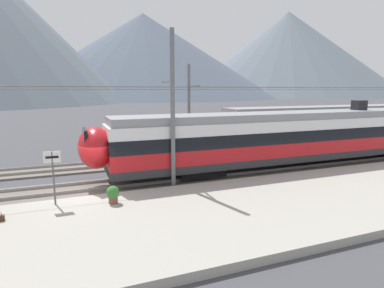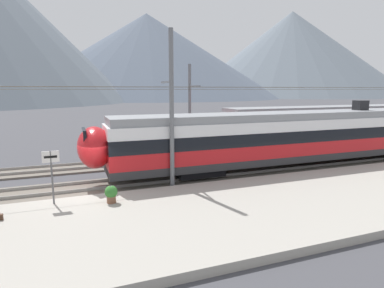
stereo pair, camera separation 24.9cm
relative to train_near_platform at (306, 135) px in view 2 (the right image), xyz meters
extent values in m
plane|color=#424247|center=(-14.56, -1.38, -2.23)|extent=(400.00, 400.00, 0.00)
cube|color=#A39E93|center=(-14.56, -6.01, -2.06)|extent=(120.00, 7.89, 0.33)
cube|color=#6B6359|center=(-14.56, 0.00, -2.17)|extent=(120.00, 3.00, 0.12)
cube|color=gray|center=(-14.56, -0.72, -2.03)|extent=(120.00, 0.07, 0.16)
cube|color=gray|center=(-14.56, 0.72, -2.03)|extent=(120.00, 0.07, 0.16)
cube|color=#6B6359|center=(-14.56, 5.03, -2.17)|extent=(120.00, 3.00, 0.12)
cube|color=gray|center=(-14.56, 4.31, -2.03)|extent=(120.00, 0.07, 0.16)
cube|color=gray|center=(-14.56, 5.75, -2.03)|extent=(120.00, 0.07, 0.16)
cube|color=#2D2D30|center=(0.59, 0.00, -1.30)|extent=(28.04, 2.99, 0.45)
cube|color=red|center=(0.59, 0.00, -0.65)|extent=(28.04, 2.99, 0.85)
cube|color=black|center=(0.59, 0.00, 0.15)|extent=(28.04, 3.03, 0.75)
cube|color=white|center=(0.59, 0.00, 0.85)|extent=(28.04, 2.99, 0.65)
cube|color=gray|center=(0.59, 0.00, 1.40)|extent=(27.74, 2.79, 0.45)
cube|color=black|center=(-8.10, 0.00, -1.74)|extent=(2.80, 2.39, 0.42)
ellipsoid|color=red|center=(-13.98, 0.00, 0.05)|extent=(1.80, 2.75, 2.25)
cube|color=black|center=(-14.48, 0.00, 0.47)|extent=(0.16, 1.79, 1.19)
cube|color=black|center=(4.80, 0.00, 1.97)|extent=(0.90, 0.70, 0.70)
cube|color=#2D2D30|center=(11.26, 5.03, -1.30)|extent=(29.47, 2.94, 0.45)
cube|color=maroon|center=(11.26, 5.03, -0.65)|extent=(29.47, 2.94, 0.85)
cube|color=black|center=(11.26, 5.03, 0.15)|extent=(29.47, 2.98, 0.75)
cube|color=silver|center=(11.26, 5.03, 0.85)|extent=(29.47, 2.94, 0.65)
cube|color=gray|center=(11.26, 5.03, 1.40)|extent=(29.17, 2.74, 0.45)
cube|color=black|center=(2.13, 5.03, -1.74)|extent=(2.80, 2.35, 0.42)
ellipsoid|color=maroon|center=(-4.02, 5.03, 0.05)|extent=(1.80, 2.70, 2.25)
cube|color=black|center=(-4.52, 5.03, 0.47)|extent=(0.16, 1.76, 1.19)
cylinder|color=slate|center=(-10.16, -1.66, 1.96)|extent=(0.24, 0.24, 8.37)
cube|color=slate|center=(-10.16, -0.83, 3.50)|extent=(0.10, 1.96, 0.10)
cylinder|color=#473823|center=(-10.16, 0.00, 3.25)|extent=(42.26, 0.02, 0.02)
cylinder|color=slate|center=(-5.90, 7.09, 1.45)|extent=(0.24, 0.24, 7.35)
cube|color=slate|center=(-5.90, 6.06, 3.37)|extent=(0.10, 2.36, 0.10)
cylinder|color=#473823|center=(-5.90, 5.03, 3.12)|extent=(42.26, 0.02, 0.02)
cylinder|color=#59595B|center=(-16.01, -2.79, -0.70)|extent=(0.08, 0.08, 2.38)
cube|color=silver|center=(-16.01, -2.79, 0.24)|extent=(0.70, 0.06, 0.50)
cube|color=black|center=(-16.01, -2.82, 0.24)|extent=(0.52, 0.01, 0.10)
cylinder|color=brown|center=(-13.61, -3.56, -1.72)|extent=(0.40, 0.40, 0.34)
sphere|color=#33752D|center=(-13.61, -3.56, -1.39)|extent=(0.56, 0.56, 0.56)
sphere|color=purple|center=(-13.61, -3.56, -1.26)|extent=(0.31, 0.31, 0.31)
cone|color=#515B6B|center=(34.10, 192.85, 24.26)|extent=(169.61, 169.61, 52.98)
cone|color=slate|center=(151.29, 199.47, 30.35)|extent=(170.86, 170.86, 65.15)
camera|label=1|loc=(-15.36, -17.57, 3.11)|focal=30.06mm
camera|label=2|loc=(-15.13, -17.66, 3.11)|focal=30.06mm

